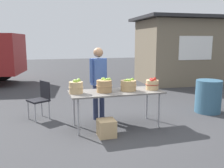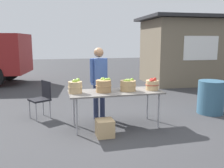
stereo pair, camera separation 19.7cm
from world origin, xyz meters
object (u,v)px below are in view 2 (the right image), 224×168
object	(u,v)px
market_table	(116,93)
produce_crate	(105,128)
apple_basket_green_0	(75,87)
folding_chair	(42,96)
trash_barrel	(211,97)
apple_basket_red_0	(152,84)
apple_basket_green_1	(104,85)
apple_basket_green_2	(128,85)
vendor_adult	(99,78)

from	to	relation	value
market_table	produce_crate	size ratio (longest dim) A/B	5.91
apple_basket_green_0	folding_chair	bearing A→B (deg)	125.36
trash_barrel	apple_basket_green_0	bearing A→B (deg)	-174.39
apple_basket_red_0	apple_basket_green_0	bearing A→B (deg)	177.45
folding_chair	trash_barrel	xyz separation A→B (m)	(4.00, -0.63, -0.10)
apple_basket_green_1	apple_basket_green_2	size ratio (longest dim) A/B	0.97
apple_basket_green_1	trash_barrel	distance (m)	2.83
vendor_adult	produce_crate	xyz separation A→B (m)	(-0.10, -1.08, -0.79)
apple_basket_green_1	vendor_adult	world-z (taller)	vendor_adult
apple_basket_green_2	apple_basket_red_0	size ratio (longest dim) A/B	1.18
apple_basket_green_0	apple_basket_green_2	bearing A→B (deg)	-1.90
market_table	vendor_adult	distance (m)	0.69
apple_basket_green_2	apple_basket_red_0	world-z (taller)	apple_basket_green_2
apple_basket_green_2	folding_chair	distance (m)	2.04
produce_crate	apple_basket_green_2	bearing A→B (deg)	38.09
vendor_adult	trash_barrel	xyz separation A→B (m)	(2.74, -0.25, -0.55)
apple_basket_green_0	produce_crate	world-z (taller)	apple_basket_green_0
market_table	folding_chair	world-z (taller)	folding_chair
apple_basket_green_2	vendor_adult	distance (m)	0.79
vendor_adult	folding_chair	world-z (taller)	vendor_adult
apple_basket_red_0	vendor_adult	xyz separation A→B (m)	(-1.01, 0.65, 0.09)
apple_basket_green_1	produce_crate	size ratio (longest dim) A/B	1.01
apple_basket_red_0	produce_crate	distance (m)	1.39
apple_basket_green_1	apple_basket_red_0	world-z (taller)	apple_basket_green_1
trash_barrel	apple_basket_red_0	bearing A→B (deg)	-167.03
market_table	trash_barrel	size ratio (longest dim) A/B	2.34
trash_barrel	produce_crate	size ratio (longest dim) A/B	2.52
market_table	folding_chair	distance (m)	1.79
folding_chair	apple_basket_green_0	bearing A→B (deg)	7.08
apple_basket_green_1	trash_barrel	xyz separation A→B (m)	(2.76, 0.36, -0.48)
apple_basket_green_0	vendor_adult	distance (m)	0.83
apple_basket_green_1	produce_crate	xyz separation A→B (m)	(-0.08, -0.47, -0.72)
folding_chair	apple_basket_green_2	bearing A→B (deg)	32.30
trash_barrel	produce_crate	distance (m)	2.97
market_table	apple_basket_red_0	xyz separation A→B (m)	(0.78, -0.05, 0.16)
apple_basket_green_1	apple_basket_green_2	distance (m)	0.51
market_table	apple_basket_red_0	world-z (taller)	apple_basket_red_0
apple_basket_green_2	vendor_adult	world-z (taller)	vendor_adult
apple_basket_green_0	produce_crate	xyz separation A→B (m)	(0.48, -0.50, -0.72)
market_table	vendor_adult	xyz separation A→B (m)	(-0.23, 0.60, 0.25)
vendor_adult	market_table	bearing A→B (deg)	94.73
apple_basket_green_0	vendor_adult	size ratio (longest dim) A/B	0.18
apple_basket_green_2	apple_basket_green_0	bearing A→B (deg)	178.10
apple_basket_green_1	apple_basket_red_0	xyz separation A→B (m)	(1.03, -0.04, -0.02)
apple_basket_green_1	folding_chair	world-z (taller)	apple_basket_green_1
apple_basket_green_0	vendor_adult	world-z (taller)	vendor_adult
apple_basket_green_2	produce_crate	size ratio (longest dim) A/B	1.05
market_table	produce_crate	xyz separation A→B (m)	(-0.33, -0.48, -0.54)
folding_chair	apple_basket_green_1	bearing A→B (deg)	23.28
apple_basket_green_1	trash_barrel	world-z (taller)	apple_basket_green_1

